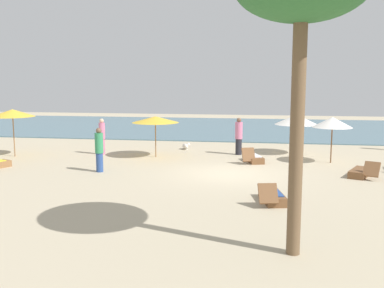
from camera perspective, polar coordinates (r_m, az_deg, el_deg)
name	(u,v)px	position (r m, az deg, el deg)	size (l,w,h in m)	color
ground_plane	(229,174)	(18.16, 4.81, -3.84)	(60.00, 60.00, 0.00)	#BCAD8E
ocean_water	(246,128)	(34.93, 6.99, 2.06)	(48.00, 16.00, 0.06)	slate
umbrella_0	(155,119)	(21.81, -4.72, 3.15)	(2.29, 2.29, 2.01)	olive
umbrella_2	(13,113)	(23.59, -22.03, 3.70)	(2.14, 2.14, 2.35)	olive
umbrella_3	(332,122)	(21.18, 17.57, 2.67)	(1.80, 1.80, 2.11)	brown
umbrella_4	(296,120)	(23.23, 13.24, 3.06)	(2.19, 2.19, 2.02)	brown
lounger_0	(253,158)	(20.83, 7.83, -1.81)	(1.07, 1.73, 0.75)	brown
lounger_1	(361,172)	(18.81, 20.87, -3.42)	(1.22, 1.78, 0.69)	brown
lounger_4	(272,197)	(14.23, 10.21, -6.65)	(0.91, 1.75, 0.71)	brown
person_0	(99,150)	(18.72, -11.82, -0.71)	(0.47, 0.47, 1.84)	#2D4C8C
person_2	(239,136)	(22.64, 6.02, 1.00)	(0.42, 0.42, 1.88)	#26262D
person_3	(102,136)	(23.04, -11.46, 1.00)	(0.37, 0.37, 1.84)	#D17299
dog	(186,146)	(24.32, -0.81, -0.28)	(0.53, 0.72, 0.33)	silver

